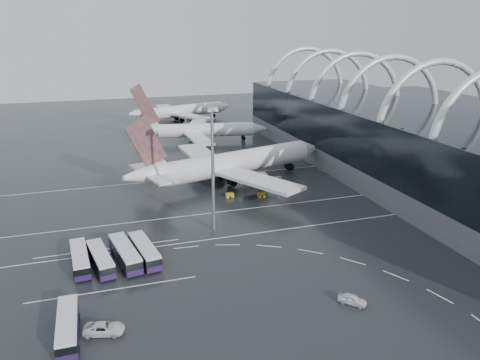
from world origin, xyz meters
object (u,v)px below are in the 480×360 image
object	(u,v)px
bus_row_near_a	(80,259)
gse_cart_belly_a	(262,195)
airliner_gate_c	(181,111)
van_curve_a	(104,328)
airliner_gate_b	(199,131)
gse_cart_belly_c	(230,195)
van_curve_b	(352,299)
airliner_main	(229,164)
bus_row_near_c	(125,253)
bus_row_near_b	(100,259)
bus_row_near_d	(144,251)
floodlight_mast	(213,155)
gse_cart_belly_b	(278,179)
bus_row_far_a	(68,326)

from	to	relation	value
bus_row_near_a	gse_cart_belly_a	distance (m)	51.16
airliner_gate_c	van_curve_a	size ratio (longest dim) A/B	8.78
airliner_gate_b	gse_cart_belly_c	xyz separation A→B (m)	(-6.40, -62.64, -3.82)
airliner_gate_c	gse_cart_belly_c	distance (m)	105.90
gse_cart_belly_a	gse_cart_belly_c	xyz separation A→B (m)	(-8.00, 2.11, 0.01)
van_curve_b	gse_cart_belly_a	bearing A→B (deg)	41.89
airliner_main	van_curve_a	size ratio (longest dim) A/B	10.70
bus_row_near_c	van_curve_a	size ratio (longest dim) A/B	2.33
bus_row_near_a	bus_row_near_b	size ratio (longest dim) A/B	0.99
gse_cart_belly_a	gse_cart_belly_c	world-z (taller)	gse_cart_belly_c
bus_row_near_d	gse_cart_belly_a	world-z (taller)	bus_row_near_d
airliner_gate_c	bus_row_near_a	xyz separation A→B (m)	(-44.02, -132.71, -2.99)
bus_row_near_c	gse_cart_belly_c	distance (m)	39.89
van_curve_b	airliner_gate_c	bearing A→B (deg)	44.64
floodlight_mast	bus_row_near_b	bearing A→B (deg)	-158.02
van_curve_b	floodlight_mast	xyz separation A→B (m)	(-13.76, 34.29, 16.06)
van_curve_b	floodlight_mast	distance (m)	40.29
bus_row_near_b	gse_cart_belly_a	world-z (taller)	bus_row_near_b
airliner_gate_c	gse_cart_belly_b	world-z (taller)	airliner_gate_c
bus_row_far_a	gse_cart_belly_a	size ratio (longest dim) A/B	6.23
bus_row_near_b	bus_row_far_a	xyz separation A→B (m)	(-5.09, -19.71, 0.01)
airliner_gate_b	bus_row_near_c	world-z (taller)	airliner_gate_b
airliner_gate_c	floodlight_mast	distance (m)	125.91
airliner_main	bus_row_near_a	size ratio (longest dim) A/B	5.02
bus_row_near_d	gse_cart_belly_b	world-z (taller)	bus_row_near_d
bus_row_near_c	bus_row_far_a	xyz separation A→B (m)	(-9.54, -20.21, -0.13)
bus_row_near_b	bus_row_far_a	bearing A→B (deg)	155.55
airliner_gate_c	airliner_gate_b	bearing A→B (deg)	-107.83
airliner_main	airliner_gate_b	size ratio (longest dim) A/B	1.25
bus_row_near_d	gse_cart_belly_a	xyz separation A→B (m)	(32.98, 25.54, -1.20)
gse_cart_belly_b	van_curve_b	bearing A→B (deg)	-101.33
bus_row_near_d	gse_cart_belly_a	bearing A→B (deg)	-61.70
van_curve_b	floodlight_mast	size ratio (longest dim) A/B	0.17
bus_row_near_b	floodlight_mast	world-z (taller)	floodlight_mast
bus_row_near_c	gse_cart_belly_b	world-z (taller)	bus_row_near_c
bus_row_near_c	van_curve_b	distance (m)	41.69
airliner_gate_b	bus_row_near_d	world-z (taller)	airliner_gate_b
gse_cart_belly_a	gse_cart_belly_b	bearing A→B (deg)	51.16
bus_row_far_a	floodlight_mast	size ratio (longest dim) A/B	0.46
bus_row_far_a	bus_row_near_c	bearing A→B (deg)	-25.44
van_curve_b	gse_cart_belly_a	world-z (taller)	van_curve_b
gse_cart_belly_a	gse_cart_belly_c	bearing A→B (deg)	165.24
airliner_main	bus_row_far_a	size ratio (longest dim) A/B	5.07
gse_cart_belly_b	airliner_gate_b	bearing A→B (deg)	101.38
airliner_gate_c	gse_cart_belly_a	size ratio (longest dim) A/B	25.92
airliner_main	gse_cart_belly_b	size ratio (longest dim) A/B	31.70
van_curve_a	gse_cart_belly_c	bearing A→B (deg)	-19.55
bus_row_near_a	airliner_gate_b	bearing A→B (deg)	-29.91
floodlight_mast	gse_cart_belly_a	bearing A→B (deg)	44.10
airliner_gate_c	bus_row_near_d	size ratio (longest dim) A/B	3.92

